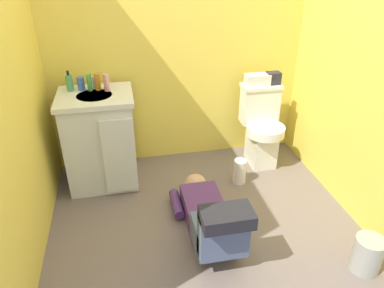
% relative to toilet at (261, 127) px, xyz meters
% --- Properties ---
extents(ground_plane, '(2.79, 3.01, 0.04)m').
position_rel_toilet_xyz_m(ground_plane, '(-0.73, -0.72, -0.39)').
color(ground_plane, '#6D6059').
extents(wall_back, '(2.45, 0.08, 2.40)m').
position_rel_toilet_xyz_m(wall_back, '(-0.73, 0.32, 0.83)').
color(wall_back, '#E7CD4B').
rests_on(wall_back, ground_plane).
extents(wall_right, '(0.08, 2.01, 2.40)m').
position_rel_toilet_xyz_m(wall_right, '(0.45, -0.72, 0.83)').
color(wall_right, '#E7CD4B').
rests_on(wall_right, ground_plane).
extents(toilet, '(0.36, 0.46, 0.75)m').
position_rel_toilet_xyz_m(toilet, '(0.00, 0.00, 0.00)').
color(toilet, silver).
rests_on(toilet, ground_plane).
extents(vanity_cabinet, '(0.60, 0.53, 0.82)m').
position_rel_toilet_xyz_m(vanity_cabinet, '(-1.46, -0.05, 0.05)').
color(vanity_cabinet, silver).
rests_on(vanity_cabinet, ground_plane).
extents(faucet, '(0.02, 0.02, 0.10)m').
position_rel_toilet_xyz_m(faucet, '(-1.47, 0.10, 0.50)').
color(faucet, silver).
rests_on(faucet, vanity_cabinet).
extents(person_plumber, '(0.39, 1.06, 0.52)m').
position_rel_toilet_xyz_m(person_plumber, '(-0.72, -0.93, -0.19)').
color(person_plumber, '#512D6B').
rests_on(person_plumber, ground_plane).
extents(tissue_box, '(0.22, 0.11, 0.10)m').
position_rel_toilet_xyz_m(tissue_box, '(-0.04, 0.09, 0.43)').
color(tissue_box, silver).
rests_on(tissue_box, toilet).
extents(toiletry_bag, '(0.12, 0.09, 0.11)m').
position_rel_toilet_xyz_m(toiletry_bag, '(0.11, 0.09, 0.44)').
color(toiletry_bag, '#26262D').
rests_on(toiletry_bag, toilet).
extents(soap_dispenser, '(0.06, 0.06, 0.17)m').
position_rel_toilet_xyz_m(soap_dispenser, '(-1.66, 0.08, 0.52)').
color(soap_dispenser, '#479859').
rests_on(soap_dispenser, vanity_cabinet).
extents(bottle_blue, '(0.06, 0.06, 0.11)m').
position_rel_toilet_xyz_m(bottle_blue, '(-1.57, 0.08, 0.51)').
color(bottle_blue, '#4066B6').
rests_on(bottle_blue, vanity_cabinet).
extents(bottle_green, '(0.04, 0.04, 0.14)m').
position_rel_toilet_xyz_m(bottle_green, '(-1.50, 0.05, 0.52)').
color(bottle_green, '#4D9E46').
rests_on(bottle_green, vanity_cabinet).
extents(bottle_amber, '(0.05, 0.05, 0.14)m').
position_rel_toilet_xyz_m(bottle_amber, '(-1.43, 0.05, 0.52)').
color(bottle_amber, '#C38527').
rests_on(bottle_amber, vanity_cabinet).
extents(bottle_pink, '(0.05, 0.05, 0.14)m').
position_rel_toilet_xyz_m(bottle_pink, '(-1.36, 0.01, 0.52)').
color(bottle_pink, pink).
rests_on(bottle_pink, vanity_cabinet).
extents(trash_can, '(0.19, 0.19, 0.25)m').
position_rel_toilet_xyz_m(trash_can, '(0.19, -1.42, -0.24)').
color(trash_can, '#9B9D90').
rests_on(trash_can, ground_plane).
extents(paper_towel_roll, '(0.11, 0.11, 0.23)m').
position_rel_toilet_xyz_m(paper_towel_roll, '(-0.30, -0.32, -0.26)').
color(paper_towel_roll, white).
rests_on(paper_towel_roll, ground_plane).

